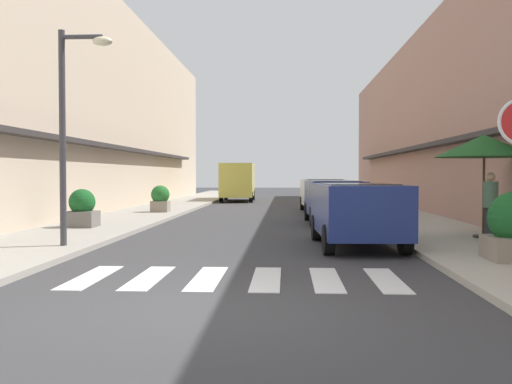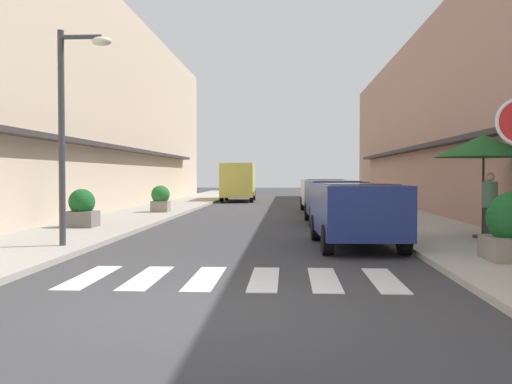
{
  "view_description": "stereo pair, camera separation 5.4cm",
  "coord_description": "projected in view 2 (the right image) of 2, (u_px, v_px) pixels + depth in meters",
  "views": [
    {
      "loc": [
        0.79,
        -7.04,
        1.67
      ],
      "look_at": [
        -0.33,
        14.28,
        1.03
      ],
      "focal_mm": 40.65,
      "sensor_mm": 36.0,
      "label": 1
    },
    {
      "loc": [
        0.85,
        -7.04,
        1.67
      ],
      "look_at": [
        -0.33,
        14.28,
        1.03
      ],
      "focal_mm": 40.65,
      "sensor_mm": 36.0,
      "label": 2
    }
  ],
  "objects": [
    {
      "name": "ground_plane",
      "position": [
        268.0,
        214.0,
        24.8
      ],
      "size": [
        97.42,
        97.42,
        0.0
      ],
      "primitive_type": "plane",
      "color": "#38383A"
    },
    {
      "name": "sidewalk_left",
      "position": [
        152.0,
        212.0,
        25.07
      ],
      "size": [
        3.13,
        61.99,
        0.12
      ],
      "primitive_type": "cube",
      "color": "#9E998E",
      "rests_on": "ground_plane"
    },
    {
      "name": "sidewalk_right",
      "position": [
        386.0,
        213.0,
        24.52
      ],
      "size": [
        3.13,
        61.99,
        0.12
      ],
      "primitive_type": "cube",
      "color": "#ADA899",
      "rests_on": "ground_plane"
    },
    {
      "name": "building_row_left",
      "position": [
        70.0,
        107.0,
        26.37
      ],
      "size": [
        5.5,
        41.85,
        9.5
      ],
      "color": "#C6B299",
      "rests_on": "ground_plane"
    },
    {
      "name": "building_row_right",
      "position": [
        476.0,
        120.0,
        25.39
      ],
      "size": [
        5.5,
        41.85,
        8.1
      ],
      "color": "#A87A6B",
      "rests_on": "ground_plane"
    },
    {
      "name": "crosswalk",
      "position": [
        235.0,
        279.0,
        9.27
      ],
      "size": [
        5.2,
        2.2,
        0.01
      ],
      "color": "silver",
      "rests_on": "ground_plane"
    },
    {
      "name": "parked_car_near",
      "position": [
        356.0,
        207.0,
        13.28
      ],
      "size": [
        1.95,
        4.16,
        1.47
      ],
      "color": "navy",
      "rests_on": "ground_plane"
    },
    {
      "name": "parked_car_mid",
      "position": [
        334.0,
        197.0,
        19.65
      ],
      "size": [
        1.91,
        4.0,
        1.47
      ],
      "color": "navy",
      "rests_on": "ground_plane"
    },
    {
      "name": "parked_car_far",
      "position": [
        323.0,
        191.0,
        25.65
      ],
      "size": [
        1.94,
        4.56,
        1.47
      ],
      "color": "silver",
      "rests_on": "ground_plane"
    },
    {
      "name": "delivery_van",
      "position": [
        238.0,
        179.0,
        36.3
      ],
      "size": [
        2.12,
        5.45,
        2.37
      ],
      "color": "#D8CC4C",
      "rests_on": "ground_plane"
    },
    {
      "name": "street_lamp",
      "position": [
        71.0,
        112.0,
        12.59
      ],
      "size": [
        1.19,
        0.28,
        4.68
      ],
      "color": "#38383D",
      "rests_on": "sidewalk_left"
    },
    {
      "name": "cafe_umbrella",
      "position": [
        484.0,
        146.0,
        14.15
      ],
      "size": [
        2.37,
        2.37,
        2.53
      ],
      "color": "#262626",
      "rests_on": "sidewalk_right"
    },
    {
      "name": "planter_midblock",
      "position": [
        82.0,
        209.0,
        17.16
      ],
      "size": [
        0.84,
        0.84,
        1.13
      ],
      "color": "slate",
      "rests_on": "sidewalk_left"
    },
    {
      "name": "planter_far",
      "position": [
        161.0,
        199.0,
        24.07
      ],
      "size": [
        0.77,
        0.77,
        1.1
      ],
      "color": "gray",
      "rests_on": "sidewalk_left"
    },
    {
      "name": "pedestrian_walking_near",
      "position": [
        490.0,
        205.0,
        13.63
      ],
      "size": [
        0.34,
        0.34,
        1.6
      ],
      "rotation": [
        0.0,
        0.0,
        4.95
      ],
      "color": "#282B33",
      "rests_on": "sidewalk_right"
    }
  ]
}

